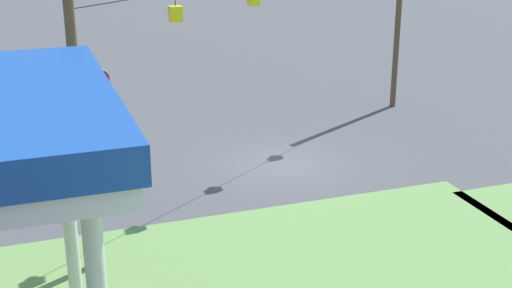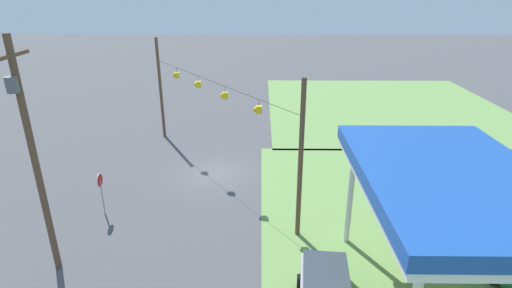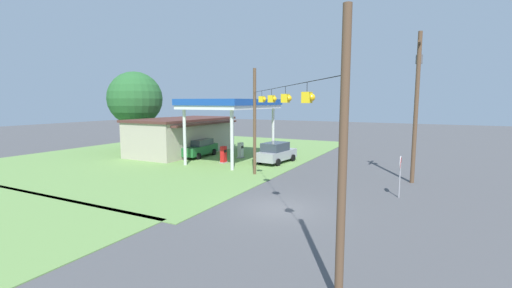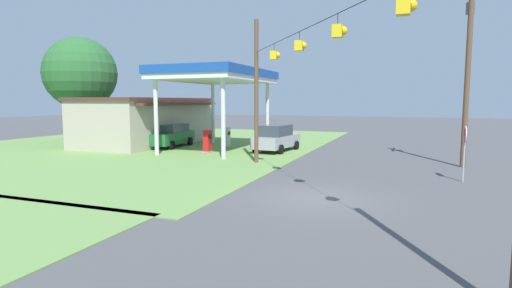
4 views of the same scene
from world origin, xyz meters
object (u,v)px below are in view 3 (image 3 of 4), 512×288
tree_behind_station (135,99)px  fuel_pump_far (241,151)px  car_at_pumps_rear (199,148)px  utility_pole_main (417,100)px  stop_sign_roadside (400,167)px  car_at_pumps_front (276,153)px  gas_station_canopy (232,105)px  fuel_pump_near (224,155)px  gas_station_store (183,136)px

tree_behind_station → fuel_pump_far: bearing=-88.0°
car_at_pumps_rear → utility_pole_main: 20.81m
stop_sign_roadside → tree_behind_station: tree_behind_station is taller
fuel_pump_far → car_at_pumps_front: size_ratio=0.33×
gas_station_canopy → car_at_pumps_rear: size_ratio=1.84×
stop_sign_roadside → tree_behind_station: (7.50, 29.08, 4.15)m
car_at_pumps_front → tree_behind_station: tree_behind_station is taller
fuel_pump_near → utility_pole_main: utility_pole_main is taller
gas_station_canopy → fuel_pump_near: (-1.57, -0.00, -4.60)m
gas_station_store → car_at_pumps_rear: size_ratio=2.36×
gas_station_canopy → fuel_pump_near: size_ratio=6.03×
car_at_pumps_front → car_at_pumps_rear: car_at_pumps_front is taller
fuel_pump_near → car_at_pumps_front: (2.35, -4.25, 0.23)m
utility_pole_main → tree_behind_station: (2.99, 29.56, 0.22)m
car_at_pumps_front → utility_pole_main: (-2.67, -11.61, 4.77)m
gas_station_canopy → tree_behind_station: tree_behind_station is taller
fuel_pump_near → car_at_pumps_rear: car_at_pumps_rear is taller
utility_pole_main → stop_sign_roadside: bearing=173.9°
car_at_pumps_rear → utility_pole_main: (-2.28, -20.11, 4.81)m
fuel_pump_far → car_at_pumps_rear: (-1.18, 4.26, 0.18)m
fuel_pump_far → tree_behind_station: (-0.48, 13.71, 5.22)m
tree_behind_station → gas_station_store: bearing=-84.6°
car_at_pumps_rear → fuel_pump_near: bearing=59.8°
gas_station_canopy → car_at_pumps_rear: gas_station_canopy is taller
fuel_pump_near → tree_behind_station: 14.91m
fuel_pump_far → car_at_pumps_rear: size_ratio=0.31×
fuel_pump_far → gas_station_canopy: bearing=179.9°
car_at_pumps_front → utility_pole_main: utility_pole_main is taller
gas_station_canopy → car_at_pumps_rear: 6.15m
gas_station_canopy → tree_behind_station: size_ratio=1.05×
gas_station_canopy → car_at_pumps_front: size_ratio=1.98×
fuel_pump_far → utility_pole_main: 16.98m
gas_station_store → stop_sign_roadside: size_ratio=4.87×
car_at_pumps_front → stop_sign_roadside: bearing=-117.1°
car_at_pumps_rear → stop_sign_roadside: (-6.80, -19.64, 0.88)m
gas_station_store → fuel_pump_far: gas_station_store is taller
fuel_pump_near → fuel_pump_far: size_ratio=1.00×
car_at_pumps_front → tree_behind_station: (0.32, 17.95, 4.99)m
tree_behind_station → car_at_pumps_rear: bearing=-94.3°
gas_station_canopy → utility_pole_main: (-1.89, -15.85, 0.40)m
utility_pole_main → car_at_pumps_rear: bearing=83.5°
gas_station_canopy → car_at_pumps_rear: (0.39, 4.26, -4.41)m
car_at_pumps_front → stop_sign_roadside: stop_sign_roadside is taller
fuel_pump_near → utility_pole_main: bearing=-91.1°
car_at_pumps_front → gas_station_canopy: bearing=106.1°
fuel_pump_far → fuel_pump_near: bearing=180.0°
gas_station_canopy → car_at_pumps_rear: bearing=84.7°
utility_pole_main → tree_behind_station: 29.71m
tree_behind_station → car_at_pumps_front: bearing=-91.0°
car_at_pumps_rear → tree_behind_station: bearing=-99.7°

